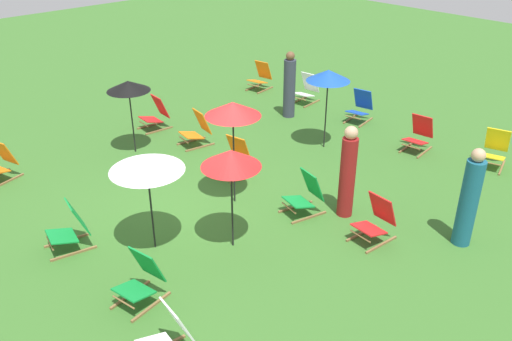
{
  "coord_description": "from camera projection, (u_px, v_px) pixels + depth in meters",
  "views": [
    {
      "loc": [
        6.69,
        -5.12,
        5.32
      ],
      "look_at": [
        0.0,
        1.2,
        0.5
      ],
      "focal_mm": 37.67,
      "sensor_mm": 36.0,
      "label": 1
    }
  ],
  "objects": [
    {
      "name": "ground_plane",
      "position": [
        209.0,
        215.0,
        9.9
      ],
      "size": [
        40.0,
        40.0,
        0.0
      ],
      "primitive_type": "plane",
      "color": "#386B28"
    },
    {
      "name": "deckchair_0",
      "position": [
        169.0,
        337.0,
        6.7
      ],
      "size": [
        0.57,
        0.81,
        0.83
      ],
      "rotation": [
        0.0,
        0.0,
        -0.13
      ],
      "color": "olive",
      "rests_on": "ground"
    },
    {
      "name": "deckchair_1",
      "position": [
        0.0,
        163.0,
        10.98
      ],
      "size": [
        0.67,
        0.86,
        0.83
      ],
      "rotation": [
        0.0,
        0.0,
        0.28
      ],
      "color": "olive",
      "rests_on": "ground"
    },
    {
      "name": "deckchair_2",
      "position": [
        376.0,
        221.0,
        9.06
      ],
      "size": [
        0.55,
        0.8,
        0.83
      ],
      "rotation": [
        0.0,
        0.0,
        -0.1
      ],
      "color": "olive",
      "rests_on": "ground"
    },
    {
      "name": "deckchair_3",
      "position": [
        495.0,
        150.0,
        11.53
      ],
      "size": [
        0.67,
        0.86,
        0.83
      ],
      "rotation": [
        0.0,
        0.0,
        0.28
      ],
      "color": "olive",
      "rests_on": "ground"
    },
    {
      "name": "deckchair_4",
      "position": [
        419.0,
        135.0,
        12.22
      ],
      "size": [
        0.56,
        0.81,
        0.83
      ],
      "rotation": [
        0.0,
        0.0,
        0.12
      ],
      "color": "olive",
      "rests_on": "ground"
    },
    {
      "name": "deckchair_5",
      "position": [
        156.0,
        114.0,
        13.35
      ],
      "size": [
        0.54,
        0.8,
        0.83
      ],
      "rotation": [
        0.0,
        0.0,
        -0.09
      ],
      "color": "olive",
      "rests_on": "ground"
    },
    {
      "name": "deckchair_7",
      "position": [
        260.0,
        77.0,
        16.01
      ],
      "size": [
        0.58,
        0.82,
        0.83
      ],
      "rotation": [
        0.0,
        0.0,
        0.15
      ],
      "color": "olive",
      "rests_on": "ground"
    },
    {
      "name": "deckchair_8",
      "position": [
        235.0,
        158.0,
        11.18
      ],
      "size": [
        0.6,
        0.83,
        0.83
      ],
      "rotation": [
        0.0,
        0.0,
        0.18
      ],
      "color": "olive",
      "rests_on": "ground"
    },
    {
      "name": "deckchair_9",
      "position": [
        360.0,
        107.0,
        13.78
      ],
      "size": [
        0.61,
        0.83,
        0.83
      ],
      "rotation": [
        0.0,
        0.0,
        0.18
      ],
      "color": "olive",
      "rests_on": "ground"
    },
    {
      "name": "deckchair_10",
      "position": [
        307.0,
        90.0,
        15.0
      ],
      "size": [
        0.56,
        0.81,
        0.83
      ],
      "rotation": [
        0.0,
        0.0,
        0.12
      ],
      "color": "olive",
      "rests_on": "ground"
    },
    {
      "name": "deckchair_11",
      "position": [
        141.0,
        280.0,
        7.69
      ],
      "size": [
        0.61,
        0.83,
        0.83
      ],
      "rotation": [
        0.0,
        0.0,
        0.18
      ],
      "color": "olive",
      "rests_on": "ground"
    },
    {
      "name": "deckchair_12",
      "position": [
        305.0,
        195.0,
        9.82
      ],
      "size": [
        0.63,
        0.85,
        0.83
      ],
      "rotation": [
        0.0,
        0.0,
        -0.23
      ],
      "color": "olive",
      "rests_on": "ground"
    },
    {
      "name": "deckchair_13",
      "position": [
        70.0,
        228.0,
        8.85
      ],
      "size": [
        0.62,
        0.84,
        0.83
      ],
      "rotation": [
        0.0,
        0.0,
        -0.21
      ],
      "color": "olive",
      "rests_on": "ground"
    },
    {
      "name": "deckchair_14",
      "position": [
        197.0,
        130.0,
        12.49
      ],
      "size": [
        0.6,
        0.83,
        0.83
      ],
      "rotation": [
        0.0,
        0.0,
        -0.17
      ],
      "color": "olive",
      "rests_on": "ground"
    },
    {
      "name": "umbrella_0",
      "position": [
        328.0,
        76.0,
        11.74
      ],
      "size": [
        0.98,
        0.98,
        1.85
      ],
      "color": "black",
      "rests_on": "ground"
    },
    {
      "name": "umbrella_1",
      "position": [
        233.0,
        109.0,
        9.48
      ],
      "size": [
        1.02,
        1.02,
        2.02
      ],
      "color": "black",
      "rests_on": "ground"
    },
    {
      "name": "umbrella_2",
      "position": [
        128.0,
        86.0,
        11.58
      ],
      "size": [
        0.95,
        0.95,
        1.69
      ],
      "color": "black",
      "rests_on": "ground"
    },
    {
      "name": "umbrella_3",
      "position": [
        231.0,
        159.0,
        8.31
      ],
      "size": [
        0.96,
        0.96,
        1.78
      ],
      "color": "black",
      "rests_on": "ground"
    },
    {
      "name": "umbrella_4",
      "position": [
        147.0,
        164.0,
        8.29
      ],
      "size": [
        1.18,
        1.18,
        1.69
      ],
      "color": "black",
      "rests_on": "ground"
    },
    {
      "name": "person_0",
      "position": [
        289.0,
        86.0,
        13.86
      ],
      "size": [
        0.43,
        0.43,
        1.73
      ],
      "rotation": [
        0.0,
        0.0,
        5.27
      ],
      "color": "#333847",
      "rests_on": "ground"
    },
    {
      "name": "person_1",
      "position": [
        469.0,
        200.0,
        8.75
      ],
      "size": [
        0.34,
        0.34,
        1.76
      ],
      "rotation": [
        0.0,
        0.0,
        4.61
      ],
      "color": "#195972",
      "rests_on": "ground"
    },
    {
      "name": "person_2",
      "position": [
        348.0,
        173.0,
        9.54
      ],
      "size": [
        0.41,
        0.41,
        1.76
      ],
      "rotation": [
        0.0,
        0.0,
        0.71
      ],
      "color": "maroon",
      "rests_on": "ground"
    }
  ]
}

